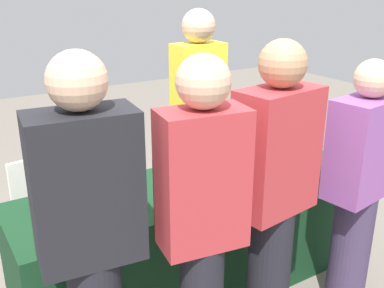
{
  "coord_description": "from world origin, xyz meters",
  "views": [
    {
      "loc": [
        -1.32,
        -2.14,
        1.94
      ],
      "look_at": [
        0.0,
        0.0,
        1.03
      ],
      "focal_mm": 42.52,
      "sensor_mm": 36.0,
      "label": 1
    }
  ],
  "objects": [
    {
      "name": "wine_glass_1",
      "position": [
        -0.29,
        -0.15,
        0.87
      ],
      "size": [
        0.06,
        0.06,
        0.14
      ],
      "color": "silver",
      "rests_on": "tasting_table"
    },
    {
      "name": "guest_1",
      "position": [
        -0.36,
        -0.67,
        0.92
      ],
      "size": [
        0.4,
        0.26,
        1.67
      ],
      "rotation": [
        0.0,
        0.0,
        -0.15
      ],
      "color": "black",
      "rests_on": "ground_plane"
    },
    {
      "name": "wine_glass_0",
      "position": [
        -0.62,
        -0.09,
        0.87
      ],
      "size": [
        0.08,
        0.08,
        0.14
      ],
      "color": "silver",
      "rests_on": "tasting_table"
    },
    {
      "name": "wine_glass_4",
      "position": [
        0.58,
        -0.15,
        0.86
      ],
      "size": [
        0.07,
        0.07,
        0.13
      ],
      "color": "silver",
      "rests_on": "tasting_table"
    },
    {
      "name": "wine_bottle_1",
      "position": [
        -0.42,
        0.07,
        0.89
      ],
      "size": [
        0.07,
        0.07,
        0.32
      ],
      "color": "black",
      "rests_on": "tasting_table"
    },
    {
      "name": "wine_bottle_0",
      "position": [
        -0.54,
        0.13,
        0.89
      ],
      "size": [
        0.08,
        0.08,
        0.32
      ],
      "color": "black",
      "rests_on": "tasting_table"
    },
    {
      "name": "server_pouring",
      "position": [
        0.4,
        0.57,
        0.98
      ],
      "size": [
        0.37,
        0.24,
        1.75
      ],
      "rotation": [
        0.0,
        0.0,
        3.15
      ],
      "color": "brown",
      "rests_on": "ground_plane"
    },
    {
      "name": "ground_plane",
      "position": [
        0.0,
        0.0,
        0.0
      ],
      "size": [
        12.0,
        12.0,
        0.0
      ],
      "primitive_type": "plane",
      "color": "slate"
    },
    {
      "name": "wine_glass_2",
      "position": [
        0.32,
        -0.17,
        0.86
      ],
      "size": [
        0.07,
        0.07,
        0.13
      ],
      "color": "silver",
      "rests_on": "tasting_table"
    },
    {
      "name": "wine_bottle_3",
      "position": [
        0.44,
        0.11,
        0.89
      ],
      "size": [
        0.08,
        0.08,
        0.31
      ],
      "color": "black",
      "rests_on": "tasting_table"
    },
    {
      "name": "guest_0",
      "position": [
        -0.82,
        -0.53,
        0.92
      ],
      "size": [
        0.45,
        0.28,
        1.71
      ],
      "rotation": [
        0.0,
        0.0,
        -0.11
      ],
      "color": "black",
      "rests_on": "ground_plane"
    },
    {
      "name": "tasting_table",
      "position": [
        0.0,
        0.0,
        0.39
      ],
      "size": [
        2.17,
        0.66,
        0.78
      ],
      "primitive_type": "cube",
      "color": "#14381E",
      "rests_on": "ground_plane"
    },
    {
      "name": "wine_bottle_2",
      "position": [
        0.23,
        0.14,
        0.9
      ],
      "size": [
        0.07,
        0.07,
        0.32
      ],
      "color": "black",
      "rests_on": "tasting_table"
    },
    {
      "name": "menu_board",
      "position": [
        -0.62,
        0.8,
        0.41
      ],
      "size": [
        0.61,
        0.12,
        0.83
      ],
      "primitive_type": "cube",
      "rotation": [
        0.0,
        0.0,
        0.16
      ],
      "color": "white",
      "rests_on": "ground_plane"
    },
    {
      "name": "wine_bottle_4",
      "position": [
        0.67,
        0.08,
        0.9
      ],
      "size": [
        0.07,
        0.07,
        0.34
      ],
      "color": "black",
      "rests_on": "tasting_table"
    },
    {
      "name": "guest_3",
      "position": [
        0.74,
        -0.62,
        0.83
      ],
      "size": [
        0.46,
        0.3,
        1.55
      ],
      "rotation": [
        0.0,
        0.0,
        0.15
      ],
      "color": "#3F3351",
      "rests_on": "ground_plane"
    },
    {
      "name": "wine_glass_3",
      "position": [
        0.41,
        -0.13,
        0.89
      ],
      "size": [
        0.07,
        0.07,
        0.15
      ],
      "color": "silver",
      "rests_on": "tasting_table"
    },
    {
      "name": "guest_2",
      "position": [
        0.12,
        -0.6,
        0.91
      ],
      "size": [
        0.45,
        0.29,
        1.69
      ],
      "rotation": [
        0.0,
        0.0,
        0.13
      ],
      "color": "black",
      "rests_on": "ground_plane"
    },
    {
      "name": "ice_bucket",
      "position": [
        -0.75,
        0.12,
        0.87
      ],
      "size": [
        0.23,
        0.23,
        0.18
      ],
      "primitive_type": "cylinder",
      "color": "silver",
      "rests_on": "tasting_table"
    }
  ]
}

